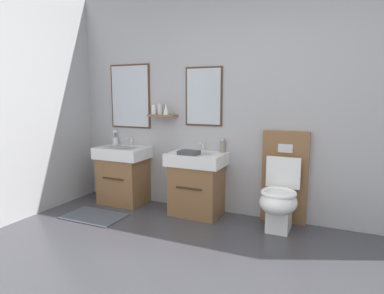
{
  "coord_description": "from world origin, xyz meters",
  "views": [
    {
      "loc": [
        0.81,
        -1.54,
        1.37
      ],
      "look_at": [
        -0.69,
        1.74,
        0.81
      ],
      "focal_mm": 31.15,
      "sensor_mm": 36.0,
      "label": 1
    }
  ],
  "objects_px": {
    "vanity_sink_left": "(124,174)",
    "toilet": "(281,192)",
    "toothbrush_cup": "(115,140)",
    "soap_dispenser": "(223,146)",
    "folded_hand_towel": "(189,153)",
    "vanity_sink_right": "(197,182)"
  },
  "relations": [
    {
      "from": "vanity_sink_left",
      "to": "folded_hand_towel",
      "type": "relative_size",
      "value": 3.28
    },
    {
      "from": "toothbrush_cup",
      "to": "vanity_sink_left",
      "type": "bearing_deg",
      "value": -33.09
    },
    {
      "from": "toilet",
      "to": "toothbrush_cup",
      "type": "distance_m",
      "value": 2.26
    },
    {
      "from": "folded_hand_towel",
      "to": "toilet",
      "type": "bearing_deg",
      "value": 7.39
    },
    {
      "from": "toilet",
      "to": "soap_dispenser",
      "type": "bearing_deg",
      "value": 166.44
    },
    {
      "from": "vanity_sink_right",
      "to": "soap_dispenser",
      "type": "xyz_separation_m",
      "value": [
        0.25,
        0.17,
        0.41
      ]
    },
    {
      "from": "vanity_sink_left",
      "to": "vanity_sink_right",
      "type": "distance_m",
      "value": 1.03
    },
    {
      "from": "folded_hand_towel",
      "to": "toothbrush_cup",
      "type": "bearing_deg",
      "value": 166.66
    },
    {
      "from": "vanity_sink_left",
      "to": "toothbrush_cup",
      "type": "height_order",
      "value": "toothbrush_cup"
    },
    {
      "from": "vanity_sink_left",
      "to": "toilet",
      "type": "bearing_deg",
      "value": -0.15
    },
    {
      "from": "toothbrush_cup",
      "to": "folded_hand_towel",
      "type": "height_order",
      "value": "toothbrush_cup"
    },
    {
      "from": "vanity_sink_right",
      "to": "toilet",
      "type": "xyz_separation_m",
      "value": [
        0.96,
        -0.01,
        -0.0
      ]
    },
    {
      "from": "vanity_sink_left",
      "to": "toilet",
      "type": "distance_m",
      "value": 1.98
    },
    {
      "from": "vanity_sink_left",
      "to": "soap_dispenser",
      "type": "bearing_deg",
      "value": 7.41
    },
    {
      "from": "toothbrush_cup",
      "to": "soap_dispenser",
      "type": "distance_m",
      "value": 1.51
    },
    {
      "from": "folded_hand_towel",
      "to": "vanity_sink_right",
      "type": "bearing_deg",
      "value": 73.45
    },
    {
      "from": "soap_dispenser",
      "to": "folded_hand_towel",
      "type": "relative_size",
      "value": 0.77
    },
    {
      "from": "soap_dispenser",
      "to": "vanity_sink_right",
      "type": "bearing_deg",
      "value": -146.33
    },
    {
      "from": "vanity_sink_left",
      "to": "toothbrush_cup",
      "type": "bearing_deg",
      "value": 146.91
    },
    {
      "from": "vanity_sink_right",
      "to": "soap_dispenser",
      "type": "height_order",
      "value": "soap_dispenser"
    },
    {
      "from": "toothbrush_cup",
      "to": "soap_dispenser",
      "type": "bearing_deg",
      "value": 0.38
    },
    {
      "from": "vanity_sink_right",
      "to": "toothbrush_cup",
      "type": "bearing_deg",
      "value": 172.98
    }
  ]
}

